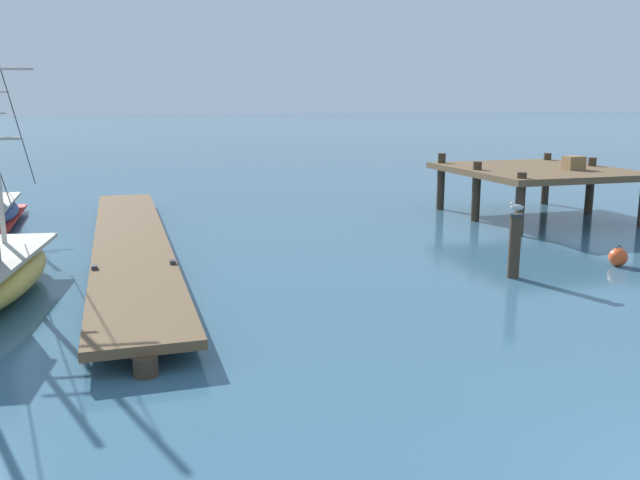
% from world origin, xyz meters
% --- Properties ---
extents(floating_dock, '(2.30, 16.67, 0.53)m').
position_xyz_m(floating_dock, '(-5.10, 13.85, 0.36)').
color(floating_dock, brown).
rests_on(floating_dock, ground).
extents(pier_platform, '(5.43, 6.10, 2.13)m').
position_xyz_m(pier_platform, '(8.20, 15.14, 1.52)').
color(pier_platform, brown).
rests_on(pier_platform, ground).
extents(mooring_piling, '(0.30, 0.30, 1.45)m').
position_xyz_m(mooring_piling, '(2.89, 8.65, 0.76)').
color(mooring_piling, '#3D3023').
rests_on(mooring_piling, ground).
extents(perched_seagull, '(0.38, 0.20, 0.27)m').
position_xyz_m(perched_seagull, '(2.90, 8.65, 1.60)').
color(perched_seagull, gold).
rests_on(perched_seagull, mooring_piling).
extents(mooring_buoy, '(0.44, 0.44, 0.51)m').
position_xyz_m(mooring_buoy, '(5.91, 8.75, 0.22)').
color(mooring_buoy, '#E04C1E').
rests_on(mooring_buoy, ground).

